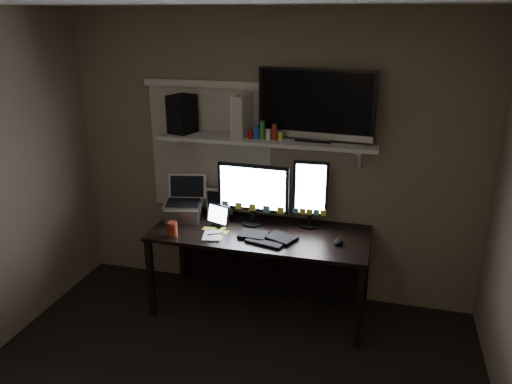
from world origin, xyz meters
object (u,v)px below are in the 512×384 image
(mouse, at_px, (338,242))
(game_console, at_px, (242,116))
(laptop, at_px, (183,200))
(desk, at_px, (264,245))
(tablet, at_px, (218,215))
(speaker, at_px, (182,114))
(monitor_landscape, at_px, (253,194))
(monitor_portrait, at_px, (310,194))
(tv, at_px, (316,105))
(keyboard, at_px, (267,237))
(cup, at_px, (173,229))

(mouse, bearing_deg, game_console, 170.07)
(mouse, xyz_separation_m, laptop, (-1.37, 0.14, 0.17))
(desk, xyz_separation_m, laptop, (-0.71, -0.05, 0.37))
(tablet, height_order, laptop, laptop)
(mouse, xyz_separation_m, tablet, (-1.03, 0.09, 0.08))
(mouse, relative_size, speaker, 0.32)
(speaker, bearing_deg, tablet, -10.45)
(mouse, xyz_separation_m, speaker, (-1.39, 0.28, 0.89))
(desk, distance_m, monitor_landscape, 0.46)
(game_console, relative_size, speaker, 1.07)
(monitor_portrait, bearing_deg, mouse, -48.33)
(laptop, height_order, tv, tv)
(monitor_portrait, relative_size, tv, 0.62)
(mouse, height_order, laptop, laptop)
(tablet, height_order, tv, tv)
(keyboard, bearing_deg, tablet, 177.79)
(monitor_landscape, bearing_deg, tv, 12.06)
(monitor_landscape, height_order, mouse, monitor_landscape)
(desk, xyz_separation_m, mouse, (0.65, -0.19, 0.20))
(game_console, bearing_deg, desk, -17.97)
(keyboard, relative_size, mouse, 4.47)
(monitor_portrait, relative_size, mouse, 5.59)
(mouse, height_order, tablet, tablet)
(cup, bearing_deg, desk, 30.05)
(desk, distance_m, tablet, 0.47)
(keyboard, xyz_separation_m, tv, (0.30, 0.34, 1.02))
(keyboard, bearing_deg, cup, -154.58)
(mouse, bearing_deg, tablet, -176.89)
(tablet, bearing_deg, monitor_portrait, 33.65)
(monitor_portrait, distance_m, tablet, 0.80)
(desk, distance_m, mouse, 0.71)
(monitor_portrait, bearing_deg, game_console, 177.76)
(laptop, xyz_separation_m, game_console, (0.50, 0.14, 0.73))
(tablet, distance_m, cup, 0.41)
(game_console, height_order, speaker, game_console)
(keyboard, relative_size, tablet, 2.07)
(cup, bearing_deg, keyboard, 11.59)
(monitor_landscape, relative_size, cup, 5.14)
(monitor_portrait, xyz_separation_m, tablet, (-0.75, -0.19, -0.19))
(monitor_landscape, relative_size, tv, 0.66)
(desk, relative_size, speaker, 5.61)
(tablet, relative_size, laptop, 0.60)
(laptop, bearing_deg, monitor_portrait, -5.01)
(monitor_landscape, height_order, cup, monitor_landscape)
(tv, bearing_deg, keyboard, -125.79)
(monitor_portrait, relative_size, keyboard, 1.25)
(cup, xyz_separation_m, game_console, (0.46, 0.48, 0.86))
(game_console, bearing_deg, monitor_portrait, 6.21)
(mouse, height_order, game_console, game_console)
(monitor_landscape, xyz_separation_m, tablet, (-0.27, -0.13, -0.17))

